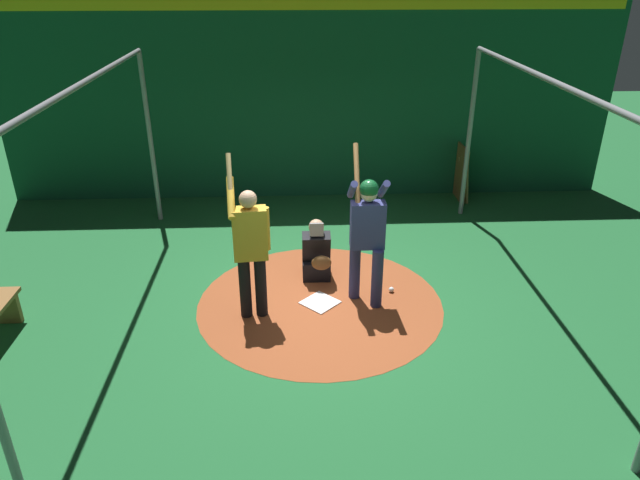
{
  "coord_description": "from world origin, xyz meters",
  "views": [
    {
      "loc": [
        6.65,
        -0.32,
        4.16
      ],
      "look_at": [
        0.0,
        0.0,
        0.95
      ],
      "focal_mm": 32.36,
      "sensor_mm": 36.0,
      "label": 1
    }
  ],
  "objects_px": {
    "catcher": "(317,255)",
    "batter": "(367,230)",
    "bat_rack": "(459,172)",
    "baseball_1": "(313,268)",
    "home_plate": "(320,302)",
    "baseball_0": "(391,290)",
    "visitor": "(250,245)"
  },
  "relations": [
    {
      "from": "visitor",
      "to": "baseball_0",
      "type": "distance_m",
      "value": 2.17
    },
    {
      "from": "visitor",
      "to": "baseball_1",
      "type": "height_order",
      "value": "visitor"
    },
    {
      "from": "batter",
      "to": "baseball_0",
      "type": "distance_m",
      "value": 1.11
    },
    {
      "from": "bat_rack",
      "to": "catcher",
      "type": "bearing_deg",
      "value": -42.64
    },
    {
      "from": "home_plate",
      "to": "baseball_0",
      "type": "bearing_deg",
      "value": 103.3
    },
    {
      "from": "batter",
      "to": "baseball_1",
      "type": "distance_m",
      "value": 1.5
    },
    {
      "from": "catcher",
      "to": "baseball_1",
      "type": "distance_m",
      "value": 0.38
    },
    {
      "from": "baseball_0",
      "to": "catcher",
      "type": "bearing_deg",
      "value": -114.55
    },
    {
      "from": "home_plate",
      "to": "baseball_1",
      "type": "relative_size",
      "value": 5.68
    },
    {
      "from": "visitor",
      "to": "baseball_1",
      "type": "xyz_separation_m",
      "value": [
        -1.15,
        0.82,
        -0.97
      ]
    },
    {
      "from": "home_plate",
      "to": "bat_rack",
      "type": "xyz_separation_m",
      "value": [
        -3.87,
        2.9,
        0.48
      ]
    },
    {
      "from": "catcher",
      "to": "batter",
      "type": "bearing_deg",
      "value": 42.92
    },
    {
      "from": "home_plate",
      "to": "bat_rack",
      "type": "height_order",
      "value": "bat_rack"
    },
    {
      "from": "bat_rack",
      "to": "baseball_1",
      "type": "relative_size",
      "value": 14.32
    },
    {
      "from": "batter",
      "to": "catcher",
      "type": "bearing_deg",
      "value": -137.08
    },
    {
      "from": "catcher",
      "to": "home_plate",
      "type": "bearing_deg",
      "value": 1.19
    },
    {
      "from": "bat_rack",
      "to": "baseball_1",
      "type": "xyz_separation_m",
      "value": [
        2.95,
        -2.95,
        -0.45
      ]
    },
    {
      "from": "batter",
      "to": "home_plate",
      "type": "bearing_deg",
      "value": -86.47
    },
    {
      "from": "visitor",
      "to": "baseball_0",
      "type": "relative_size",
      "value": 28.31
    },
    {
      "from": "bat_rack",
      "to": "baseball_0",
      "type": "bearing_deg",
      "value": -27.45
    },
    {
      "from": "batter",
      "to": "baseball_0",
      "type": "relative_size",
      "value": 28.28
    },
    {
      "from": "catcher",
      "to": "visitor",
      "type": "bearing_deg",
      "value": -42.49
    },
    {
      "from": "catcher",
      "to": "bat_rack",
      "type": "height_order",
      "value": "bat_rack"
    },
    {
      "from": "home_plate",
      "to": "catcher",
      "type": "bearing_deg",
      "value": -178.81
    },
    {
      "from": "home_plate",
      "to": "bat_rack",
      "type": "distance_m",
      "value": 4.85
    },
    {
      "from": "home_plate",
      "to": "baseball_0",
      "type": "relative_size",
      "value": 5.68
    },
    {
      "from": "catcher",
      "to": "visitor",
      "type": "height_order",
      "value": "visitor"
    },
    {
      "from": "baseball_0",
      "to": "baseball_1",
      "type": "distance_m",
      "value": 1.26
    },
    {
      "from": "bat_rack",
      "to": "baseball_0",
      "type": "distance_m",
      "value": 4.11
    },
    {
      "from": "visitor",
      "to": "batter",
      "type": "bearing_deg",
      "value": 94.82
    },
    {
      "from": "home_plate",
      "to": "baseball_1",
      "type": "height_order",
      "value": "baseball_1"
    },
    {
      "from": "baseball_1",
      "to": "visitor",
      "type": "bearing_deg",
      "value": -35.52
    }
  ]
}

